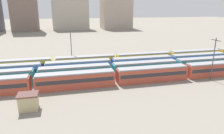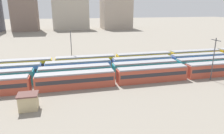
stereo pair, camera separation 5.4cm
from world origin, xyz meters
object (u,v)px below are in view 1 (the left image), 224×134
at_px(train_track_2, 112,65).
at_px(catenary_pole_0, 214,57).
at_px(train_track_3, 144,58).
at_px(signal_hut, 28,101).
at_px(train_track_0, 186,71).
at_px(train_track_1, 111,70).
at_px(catenary_pole_1, 71,47).

distance_m(train_track_2, catenary_pole_0, 26.79).
bearing_deg(train_track_3, catenary_pole_0, -59.04).
bearing_deg(train_track_2, train_track_3, 23.44).
xyz_separation_m(catenary_pole_0, signal_hut, (-42.97, -5.93, -4.42)).
height_order(train_track_0, catenary_pole_0, catenary_pole_0).
bearing_deg(train_track_0, train_track_1, 164.45).
relative_size(train_track_0, catenary_pole_1, 10.28).
bearing_deg(train_track_1, train_track_2, 76.28).
bearing_deg(train_track_2, catenary_pole_0, -29.73).
bearing_deg(train_track_1, catenary_pole_0, -18.10).
bearing_deg(train_track_2, catenary_pole_1, 142.13).
distance_m(train_track_0, train_track_1, 19.40).
distance_m(train_track_0, train_track_3, 16.52).
height_order(catenary_pole_0, signal_hut, catenary_pole_0).
distance_m(train_track_3, catenary_pole_1, 23.47).
bearing_deg(catenary_pole_1, train_track_1, -54.88).
bearing_deg(train_track_0, train_track_3, 109.18).
height_order(train_track_3, catenary_pole_1, catenary_pole_1).
xyz_separation_m(train_track_3, signal_hut, (-31.98, -24.26, -0.35)).
bearing_deg(signal_hut, train_track_2, 43.64).
bearing_deg(train_track_2, train_track_1, -103.72).
relative_size(train_track_2, signal_hut, 20.75).
height_order(train_track_2, train_track_3, same).
height_order(train_track_0, train_track_3, same).
bearing_deg(signal_hut, train_track_1, 36.52).
height_order(train_track_0, train_track_1, same).
relative_size(train_track_1, signal_hut, 20.75).
relative_size(train_track_1, train_track_2, 1.00).
bearing_deg(catenary_pole_0, train_track_0, 153.88).
distance_m(train_track_2, signal_hut, 27.62).
distance_m(train_track_2, train_track_3, 13.07).
bearing_deg(signal_hut, train_track_3, 37.18).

